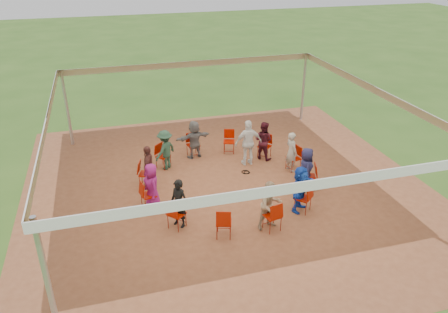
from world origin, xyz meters
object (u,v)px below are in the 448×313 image
object	(u,v)px
chair_4	(193,145)
chair_8	(177,214)
person_seated_8	(270,205)
person_seated_2	(263,140)
chair_7	(149,195)
chair_1	(294,158)
chair_6	(146,174)
chair_3	(229,142)
person_seated_0	(306,169)
chair_9	(224,222)
person_seated_7	(179,203)
chair_10	(272,216)
person_seated_4	(165,150)
chair_5	(163,156)
cable_coil	(246,172)
chair_0	(309,177)
laptop	(301,170)
person_seated_5	(149,166)
person_seated_6	(152,186)
person_seated_1	(291,152)
chair_11	(303,198)
person_seated_9	(300,189)
person_seated_3	(194,139)
chair_2	(265,146)
standing_person	(248,143)

from	to	relation	value
chair_4	chair_8	size ratio (longest dim) A/B	1.00
chair_4	person_seated_8	distance (m)	5.24
person_seated_2	chair_7	bearing A→B (deg)	74.65
chair_1	chair_6	distance (m)	5.17
chair_3	person_seated_0	world-z (taller)	person_seated_0
chair_7	chair_3	bearing A→B (deg)	120.00
chair_6	chair_9	distance (m)	3.79
person_seated_8	person_seated_0	bearing A→B (deg)	30.00
person_seated_7	chair_10	bearing A→B (deg)	27.73
chair_1	person_seated_4	size ratio (longest dim) A/B	0.62
chair_5	chair_6	xyz separation A→B (m)	(-0.76, -1.16, 0.00)
cable_coil	chair_0	bearing A→B (deg)	-45.25
laptop	person_seated_0	bearing A→B (deg)	-90.00
chair_10	person_seated_0	bearing A→B (deg)	32.27
chair_0	chair_1	distance (m)	1.39
laptop	person_seated_5	bearing A→B (deg)	90.00
person_seated_2	chair_0	bearing A→B (deg)	152.27
person_seated_6	chair_5	bearing A→B (deg)	152.27
chair_4	chair_7	distance (m)	3.79
person_seated_2	person_seated_8	bearing A→B (deg)	120.00
person_seated_1	person_seated_6	xyz separation A→B (m)	(-5.00, -1.06, 0.00)
person_seated_4	chair_11	bearing A→B (deg)	90.00
chair_7	chair_10	xyz separation A→B (m)	(3.17, -2.06, 0.00)
person_seated_1	person_seated_9	bearing A→B (deg)	150.00
person_seated_0	person_seated_5	bearing A→B (deg)	90.00
person_seated_2	laptop	xyz separation A→B (m)	(0.37, -2.45, -0.06)
chair_4	laptop	distance (m)	4.40
person_seated_2	chair_1	bearing A→B (deg)	169.89
chair_4	chair_10	bearing A→B (deg)	90.00
chair_3	chair_4	size ratio (longest dim) A/B	1.00
person_seated_9	laptop	distance (m)	1.29
chair_3	chair_7	world-z (taller)	same
person_seated_5	chair_4	bearing A→B (deg)	152.27
person_seated_2	person_seated_3	size ratio (longest dim) A/B	1.00
chair_8	chair_5	bearing A→B (deg)	135.00
chair_4	chair_5	bearing A→B (deg)	15.00
person_seated_4	person_seated_1	bearing A→B (deg)	120.00
chair_0	chair_6	size ratio (longest dim) A/B	1.00
chair_2	person_seated_5	xyz separation A→B (m)	(-4.42, -1.00, 0.28)
chair_11	chair_8	bearing A→B (deg)	135.00
chair_3	chair_0	bearing A→B (deg)	135.00
chair_0	standing_person	size ratio (longest dim) A/B	0.53
person_seated_2	person_seated_5	world-z (taller)	same
chair_10	person_seated_6	bearing A→B (deg)	133.69
person_seated_9	cable_coil	world-z (taller)	person_seated_9
person_seated_9	standing_person	bearing A→B (deg)	56.58
chair_1	person_seated_7	distance (m)	5.07
chair_5	person_seated_0	bearing A→B (deg)	104.65
chair_8	person_seated_6	bearing A→B (deg)	160.11
chair_7	person_seated_1	distance (m)	5.24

